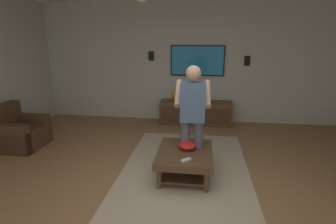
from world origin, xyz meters
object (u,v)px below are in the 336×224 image
Objects in this scene: bowl at (188,145)px; vase_round at (176,96)px; coffee_table at (185,157)px; remote_white at (186,160)px; wall_speaker_right at (151,56)px; person_standing at (192,113)px; armchair at (18,133)px; wall_speaker_left at (247,61)px; tv at (197,61)px; media_console at (196,113)px.

vase_round is at bearing 9.82° from bowl.
coffee_table is 0.34m from remote_white.
vase_round is at bearing 8.80° from coffee_table.
bowl is 1.22× the size of wall_speaker_right.
person_standing is at bearing -168.49° from vase_round.
bowl is (0.07, -0.03, 0.16)m from coffee_table.
armchair is at bearing 80.08° from person_standing.
bowl is 1.22× the size of wall_speaker_left.
remote_white is at bearing 172.39° from person_standing.
coffee_table is at bearing 155.94° from wall_speaker_left.
tv is (2.09, -3.28, 1.21)m from armchair.
coffee_table is 4.55× the size of vase_round.
tv is (2.74, -0.08, 1.20)m from coffee_table.
remote_white is at bearing -0.86° from tv.
wall_speaker_right is at bearing 45.19° from armchair.
remote_white is at bearing -173.31° from coffee_table.
person_standing reaches higher than armchair.
armchair is 5.50× the size of remote_white.
wall_speaker_right is at bearing -90.68° from tv.
media_console is 6.34× the size of bowl.
bowl is 2.52m from vase_round.
media_console is at bearing 47.83° from remote_white.
tv is 0.77× the size of person_standing.
tv is 4.73× the size of bowl.
bowl is at bearing -1.17° from media_console.
person_standing is 7.45× the size of vase_round.
remote_white is 3.48m from wall_speaker_left.
tv is 5.76× the size of wall_speaker_right.
wall_speaker_right reaches higher than media_console.
vase_round is at bearing 35.15° from armchair.
coffee_table is 6.67× the size of remote_white.
armchair is 3.75× the size of wall_speaker_right.
person_standing is (-2.57, -0.01, -0.56)m from tv.
coffee_table is at bearing -159.47° from wall_speaker_right.
bowl is at bearing 49.30° from remote_white.
media_console is 2.44m from bowl.
wall_speaker_right is (0.01, 1.12, 0.10)m from tv.
tv is at bearing 47.91° from remote_white.
wall_speaker_left is (2.76, -1.23, 1.21)m from coffee_table.
wall_speaker_right is (3.08, 1.07, 1.18)m from remote_white.
vase_round is (1.89, -2.81, 0.38)m from armchair.
coffee_table is at bearing -171.20° from vase_round.
wall_speaker_right is at bearing -102.82° from media_console.
vase_round reaches higher than coffee_table.
person_standing is 10.93× the size of remote_white.
tv reaches higher than armchair.
wall_speaker_right is (2.59, 1.12, 0.66)m from person_standing.
media_console reaches higher than coffee_table.
wall_speaker_left is at bearing 26.46° from armchair.
tv is 1.12m from wall_speaker_right.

